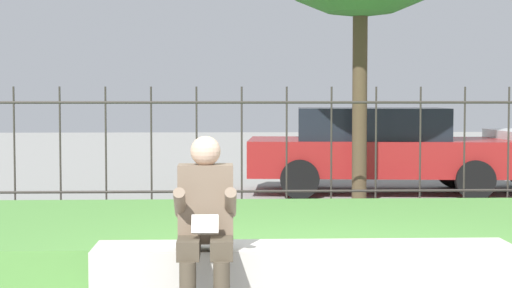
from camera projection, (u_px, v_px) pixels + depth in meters
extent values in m
cube|color=beige|center=(304.00, 277.00, 6.18)|extent=(3.02, 0.52, 0.47)
cube|color=#4C4233|center=(189.00, 247.00, 5.74)|extent=(0.15, 0.42, 0.13)
cube|color=#4C4233|center=(222.00, 247.00, 5.75)|extent=(0.15, 0.42, 0.13)
cube|color=#7A6651|center=(206.00, 203.00, 5.94)|extent=(0.38, 0.24, 0.54)
sphere|color=#DBB293|center=(205.00, 151.00, 5.90)|extent=(0.21, 0.21, 0.21)
cylinder|color=#7A6651|center=(180.00, 203.00, 5.78)|extent=(0.08, 0.29, 0.24)
cylinder|color=#7A6651|center=(230.00, 203.00, 5.79)|extent=(0.08, 0.29, 0.24)
cube|color=beige|center=(205.00, 224.00, 5.69)|extent=(0.18, 0.09, 0.13)
cube|color=#569342|center=(304.00, 234.00, 8.58)|extent=(10.53, 3.38, 0.31)
cylinder|color=#332D28|center=(287.00, 191.00, 10.84)|extent=(8.53, 0.03, 0.03)
cylinder|color=#332D28|center=(287.00, 102.00, 10.78)|extent=(8.53, 0.03, 0.03)
cylinder|color=#332D28|center=(14.00, 153.00, 10.68)|extent=(0.02, 0.02, 1.66)
cylinder|color=#332D28|center=(60.00, 153.00, 10.70)|extent=(0.02, 0.02, 1.66)
cylinder|color=#332D28|center=(106.00, 153.00, 10.73)|extent=(0.02, 0.02, 1.66)
cylinder|color=#332D28|center=(151.00, 152.00, 10.75)|extent=(0.02, 0.02, 1.66)
cylinder|color=#332D28|center=(197.00, 152.00, 10.77)|extent=(0.02, 0.02, 1.66)
cylinder|color=#332D28|center=(242.00, 152.00, 10.79)|extent=(0.02, 0.02, 1.66)
cylinder|color=#332D28|center=(287.00, 152.00, 10.82)|extent=(0.02, 0.02, 1.66)
cylinder|color=#332D28|center=(331.00, 152.00, 10.84)|extent=(0.02, 0.02, 1.66)
cylinder|color=#332D28|center=(376.00, 152.00, 10.86)|extent=(0.02, 0.02, 1.66)
cylinder|color=#332D28|center=(420.00, 152.00, 10.88)|extent=(0.02, 0.02, 1.66)
cylinder|color=#332D28|center=(464.00, 152.00, 10.91)|extent=(0.02, 0.02, 1.66)
cylinder|color=#332D28|center=(508.00, 152.00, 10.93)|extent=(0.02, 0.02, 1.66)
cube|color=maroon|center=(382.00, 157.00, 13.58)|extent=(4.33, 2.11, 0.56)
cube|color=black|center=(371.00, 124.00, 13.56)|extent=(2.43, 1.74, 0.50)
cylinder|color=black|center=(475.00, 180.00, 12.68)|extent=(0.60, 0.25, 0.59)
cylinder|color=black|center=(454.00, 170.00, 14.39)|extent=(0.60, 0.25, 0.59)
cylinder|color=black|center=(300.00, 179.00, 12.80)|extent=(0.60, 0.25, 0.59)
cylinder|color=black|center=(299.00, 169.00, 14.51)|extent=(0.60, 0.25, 0.59)
cylinder|color=#4C3D28|center=(360.00, 83.00, 11.84)|extent=(0.21, 0.21, 3.43)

